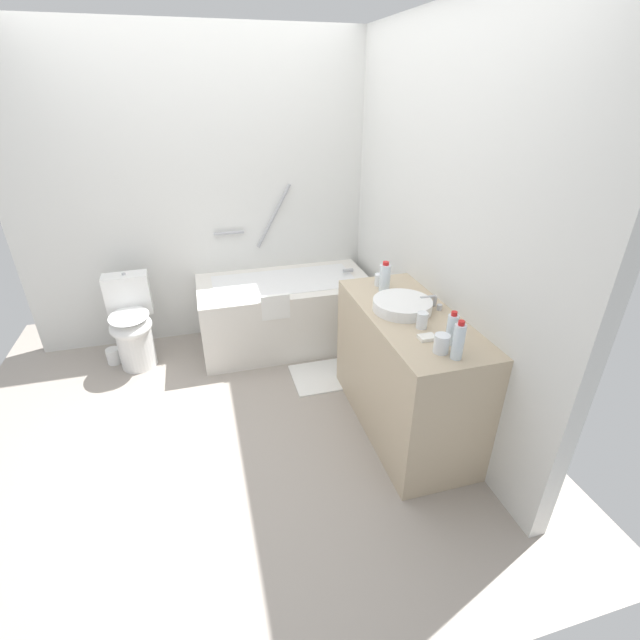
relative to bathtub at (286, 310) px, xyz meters
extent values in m
plane|color=#9E9389|center=(-0.54, -0.85, -0.31)|extent=(3.65, 3.65, 0.00)
cube|color=silver|center=(-0.54, 0.42, 0.92)|extent=(3.05, 0.10, 2.46)
cube|color=silver|center=(0.84, -0.85, 0.92)|extent=(0.10, 2.84, 2.46)
cube|color=silver|center=(0.00, 0.00, -0.02)|extent=(1.45, 0.74, 0.58)
cube|color=white|center=(0.00, 0.00, 0.23)|extent=(1.19, 0.53, 0.09)
cylinder|color=#A3A3A8|center=(0.56, 0.00, 0.31)|extent=(0.09, 0.03, 0.03)
cylinder|color=#A3A3A8|center=(-0.01, 0.34, 0.74)|extent=(0.32, 0.03, 0.54)
cylinder|color=#A3A3A8|center=(-0.40, 0.34, 0.62)|extent=(0.25, 0.03, 0.03)
cube|color=white|center=(-0.14, -0.36, 0.22)|extent=(0.22, 0.03, 0.20)
cylinder|color=white|center=(-1.25, -0.05, -0.12)|extent=(0.28, 0.28, 0.39)
ellipsoid|color=white|center=(-1.24, -0.10, 0.08)|extent=(0.33, 0.40, 0.15)
ellipsoid|color=white|center=(-1.24, -0.10, 0.16)|extent=(0.32, 0.38, 0.02)
cube|color=white|center=(-1.26, 0.14, 0.24)|extent=(0.35, 0.19, 0.34)
cylinder|color=#B1B1B6|center=(-1.26, 0.14, 0.42)|extent=(0.03, 0.03, 0.01)
cube|color=tan|center=(0.52, -1.28, 0.10)|extent=(0.52, 1.21, 0.84)
cylinder|color=white|center=(0.49, -1.22, 0.55)|extent=(0.36, 0.36, 0.07)
cylinder|color=#B6B6BB|center=(0.71, -1.22, 0.55)|extent=(0.02, 0.02, 0.07)
cylinder|color=#B6B6BB|center=(0.66, -1.22, 0.59)|extent=(0.10, 0.02, 0.02)
cylinder|color=#B6B6BB|center=(0.71, -1.28, 0.54)|extent=(0.03, 0.03, 0.04)
cylinder|color=#B6B6BB|center=(0.71, -1.16, 0.54)|extent=(0.03, 0.03, 0.04)
cylinder|color=silver|center=(0.52, -1.79, 0.62)|extent=(0.06, 0.06, 0.19)
cylinder|color=red|center=(0.52, -1.79, 0.72)|extent=(0.03, 0.03, 0.02)
cylinder|color=silver|center=(0.57, -1.65, 0.60)|extent=(0.06, 0.06, 0.16)
cylinder|color=red|center=(0.57, -1.65, 0.70)|extent=(0.03, 0.03, 0.02)
cylinder|color=silver|center=(0.50, -0.92, 0.61)|extent=(0.07, 0.07, 0.18)
cylinder|color=red|center=(0.50, -0.92, 0.71)|extent=(0.04, 0.04, 0.02)
cylinder|color=white|center=(0.47, -1.71, 0.57)|extent=(0.08, 0.08, 0.10)
cylinder|color=white|center=(0.50, -0.83, 0.56)|extent=(0.07, 0.07, 0.08)
cylinder|color=white|center=(0.50, -1.45, 0.57)|extent=(0.06, 0.06, 0.09)
cube|color=white|center=(0.47, -1.58, 0.53)|extent=(0.09, 0.06, 0.02)
cube|color=white|center=(0.18, -0.62, -0.31)|extent=(0.50, 0.42, 0.01)
cylinder|color=white|center=(-1.45, 0.04, -0.25)|extent=(0.11, 0.11, 0.13)
camera|label=1|loc=(-0.63, -3.40, 1.72)|focal=24.84mm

